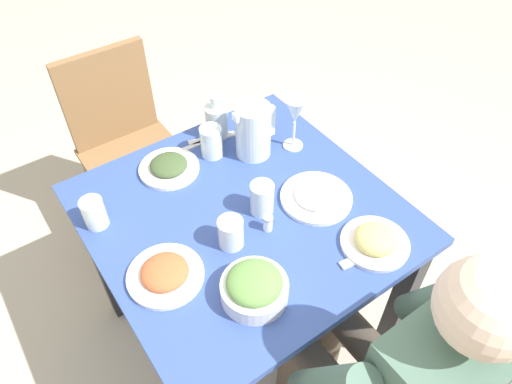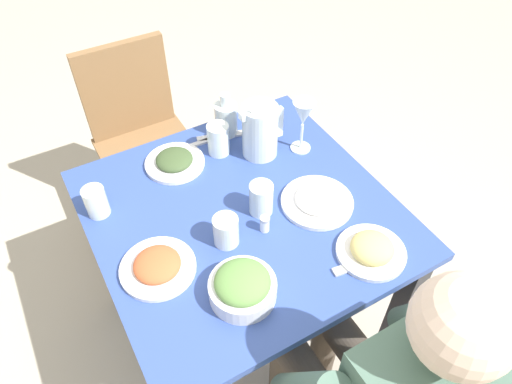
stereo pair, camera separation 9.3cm
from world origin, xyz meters
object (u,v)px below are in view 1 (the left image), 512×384
object	(u,v)px
water_glass_center	(231,233)
oil_carafe	(217,122)
water_glass_by_pitcher	(262,198)
dining_table	(244,237)
plate_dolmas	(169,167)
water_pitcher	(253,130)
plate_rice_curry	(165,273)
wine_glass	(295,113)
plate_fries	(375,241)
chair_far	(126,141)
water_glass_near_right	(94,213)
salad_bowl	(254,287)
diner_near	(396,369)
salt_shaker	(268,223)
plate_yoghurt	(316,196)
water_glass_far_right	(211,142)

from	to	relation	value
water_glass_center	oil_carafe	distance (m)	0.50
water_glass_by_pitcher	water_glass_center	bearing A→B (deg)	-160.10
dining_table	plate_dolmas	distance (m)	0.34
dining_table	water_pitcher	size ratio (longest dim) A/B	4.69
dining_table	water_glass_center	bearing A→B (deg)	-139.35
plate_rice_curry	wine_glass	bearing A→B (deg)	20.31
plate_fries	water_glass_by_pitcher	xyz separation A→B (m)	(-0.19, 0.30, 0.03)
chair_far	water_glass_near_right	world-z (taller)	chair_far
salad_bowl	water_glass_center	bearing A→B (deg)	75.94
chair_far	water_glass_center	distance (m)	0.93
water_glass_near_right	wine_glass	distance (m)	0.71
chair_far	oil_carafe	xyz separation A→B (m)	(0.21, -0.45, 0.30)
diner_near	water_glass_by_pitcher	xyz separation A→B (m)	(-0.01, 0.57, 0.15)
water_pitcher	water_glass_center	xyz separation A→B (m)	(-0.28, -0.29, -0.05)
plate_rice_curry	water_glass_by_pitcher	xyz separation A→B (m)	(0.36, 0.05, 0.04)
dining_table	salt_shaker	bearing A→B (deg)	-78.46
plate_fries	wine_glass	distance (m)	0.50
water_pitcher	water_glass_center	world-z (taller)	water_pitcher
plate_yoghurt	plate_dolmas	distance (m)	0.50
plate_rice_curry	water_glass_far_right	xyz separation A→B (m)	(0.37, 0.36, 0.04)
dining_table	water_pitcher	bearing A→B (deg)	48.44
dining_table	water_glass_far_right	size ratio (longest dim) A/B	7.98
plate_rice_curry	salt_shaker	xyz separation A→B (m)	(0.33, -0.02, 0.01)
salad_bowl	water_glass_by_pitcher	size ratio (longest dim) A/B	1.66
plate_yoghurt	oil_carafe	xyz separation A→B (m)	(-0.08, 0.45, 0.04)
plate_rice_curry	water_glass_center	distance (m)	0.21
water_glass_far_right	plate_fries	bearing A→B (deg)	-73.65
dining_table	water_glass_center	world-z (taller)	water_glass_center
diner_near	wine_glass	world-z (taller)	diner_near
water_pitcher	plate_rice_curry	xyz separation A→B (m)	(-0.49, -0.28, -0.08)
plate_fries	salt_shaker	distance (m)	0.31
plate_yoghurt	water_glass_far_right	bearing A→B (deg)	112.75
salad_bowl	water_glass_center	distance (m)	0.19
chair_far	plate_dolmas	distance (m)	0.57
water_glass_center	salt_shaker	world-z (taller)	water_glass_center
dining_table	wine_glass	size ratio (longest dim) A/B	4.55
wine_glass	salt_shaker	distance (m)	0.40
water_glass_center	water_glass_far_right	bearing A→B (deg)	66.49
plate_dolmas	salt_shaker	bearing A→B (deg)	-73.17
salad_bowl	oil_carafe	bearing A→B (deg)	66.29
water_glass_by_pitcher	salt_shaker	world-z (taller)	water_glass_by_pitcher
water_glass_far_right	wine_glass	xyz separation A→B (m)	(0.25, -0.13, 0.09)
dining_table	plate_rice_curry	distance (m)	0.35
water_glass_far_right	chair_far	bearing A→B (deg)	104.40
water_pitcher	water_glass_by_pitcher	xyz separation A→B (m)	(-0.13, -0.24, -0.04)
chair_far	salad_bowl	bearing A→B (deg)	-93.57
plate_fries	oil_carafe	distance (m)	0.69
oil_carafe	water_glass_far_right	bearing A→B (deg)	-131.66
water_glass_center	water_glass_near_right	size ratio (longest dim) A/B	0.97
water_glass_center	water_glass_by_pitcher	distance (m)	0.16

